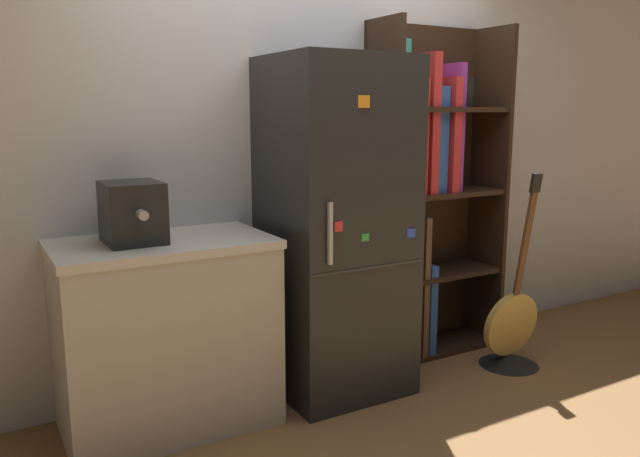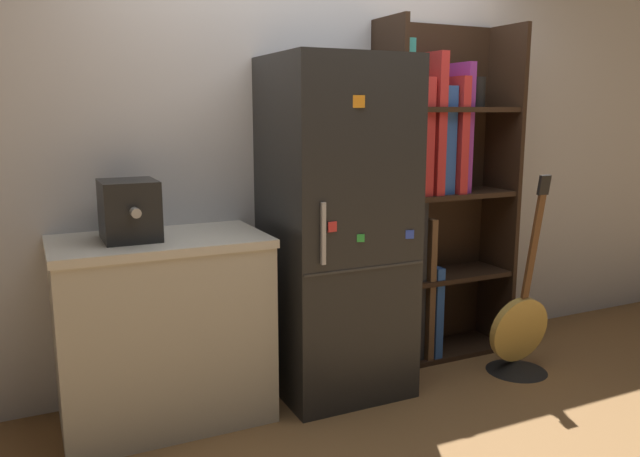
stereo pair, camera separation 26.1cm
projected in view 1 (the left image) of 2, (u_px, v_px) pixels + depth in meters
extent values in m
plane|color=olive|center=(346.00, 392.00, 3.43)|extent=(16.00, 16.00, 0.00)
cube|color=silver|center=(304.00, 151.00, 3.60)|extent=(8.00, 0.05, 2.60)
cube|color=black|center=(336.00, 228.00, 3.37)|extent=(0.69, 0.66, 1.81)
cube|color=#333333|center=(370.00, 268.00, 3.11)|extent=(0.67, 0.01, 0.01)
cube|color=#B2B2B7|center=(330.00, 234.00, 2.95)|extent=(0.02, 0.02, 0.30)
cube|color=green|center=(365.00, 237.00, 3.06)|extent=(0.04, 0.02, 0.04)
cube|color=orange|center=(364.00, 102.00, 2.93)|extent=(0.06, 0.02, 0.06)
cube|color=red|center=(339.00, 227.00, 2.98)|extent=(0.05, 0.01, 0.05)
cube|color=blue|center=(411.00, 233.00, 3.21)|extent=(0.04, 0.02, 0.04)
cube|color=black|center=(381.00, 198.00, 3.67)|extent=(0.03, 0.36, 2.04)
cube|color=black|center=(487.00, 189.00, 4.09)|extent=(0.03, 0.36, 2.04)
cube|color=black|center=(420.00, 190.00, 4.02)|extent=(0.88, 0.03, 2.04)
cube|color=black|center=(432.00, 346.00, 4.07)|extent=(0.82, 0.33, 0.03)
cube|color=black|center=(434.00, 273.00, 3.98)|extent=(0.82, 0.33, 0.03)
cube|color=black|center=(437.00, 193.00, 3.88)|extent=(0.82, 0.33, 0.03)
cube|color=black|center=(440.00, 110.00, 3.79)|extent=(0.82, 0.33, 0.03)
cube|color=purple|center=(387.00, 304.00, 3.84)|extent=(0.09, 0.25, 0.65)
cube|color=#262628|center=(401.00, 307.00, 3.89)|extent=(0.09, 0.26, 0.58)
cube|color=brown|center=(412.00, 284.00, 3.89)|extent=(0.04, 0.30, 0.87)
cube|color=#2D59B2|center=(419.00, 305.00, 3.95)|extent=(0.05, 0.29, 0.57)
cube|color=purple|center=(389.00, 234.00, 3.74)|extent=(0.07, 0.25, 0.55)
cube|color=#2D59B2|center=(397.00, 234.00, 3.78)|extent=(0.05, 0.27, 0.53)
cube|color=#262628|center=(405.00, 212.00, 3.79)|extent=(0.06, 0.28, 0.79)
cube|color=teal|center=(390.00, 119.00, 3.62)|extent=(0.06, 0.29, 0.88)
cube|color=#338C3F|center=(398.00, 137.00, 3.67)|extent=(0.04, 0.26, 0.67)
cube|color=red|center=(409.00, 137.00, 3.70)|extent=(0.08, 0.26, 0.68)
cube|color=red|center=(421.00, 124.00, 3.74)|extent=(0.06, 0.30, 0.82)
cube|color=#2D59B2|center=(431.00, 140.00, 3.80)|extent=(0.08, 0.24, 0.63)
cube|color=red|center=(442.00, 135.00, 3.82)|extent=(0.05, 0.29, 0.69)
cube|color=purple|center=(448.00, 128.00, 3.85)|extent=(0.05, 0.25, 0.77)
cylinder|color=black|center=(466.00, 93.00, 3.87)|extent=(0.10, 0.10, 0.18)
cube|color=#BCB7A8|center=(167.00, 338.00, 3.02)|extent=(0.99, 0.59, 0.89)
cube|color=beige|center=(162.00, 244.00, 2.94)|extent=(1.01, 0.61, 0.04)
cube|color=black|center=(132.00, 212.00, 2.85)|extent=(0.25, 0.30, 0.28)
cylinder|color=#A5A39E|center=(142.00, 215.00, 2.70)|extent=(0.04, 0.06, 0.04)
cone|color=black|center=(509.00, 360.00, 3.80)|extent=(0.36, 0.36, 0.06)
cylinder|color=gold|center=(511.00, 324.00, 3.76)|extent=(0.40, 0.10, 0.40)
cube|color=brown|center=(525.00, 244.00, 3.61)|extent=(0.04, 0.11, 0.62)
cube|color=black|center=(536.00, 183.00, 3.50)|extent=(0.07, 0.04, 0.11)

